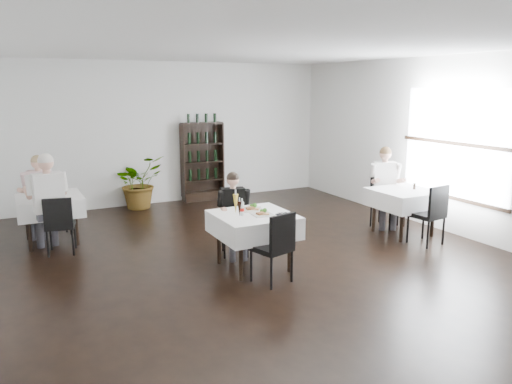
# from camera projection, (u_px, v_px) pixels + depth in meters

# --- Properties ---
(room_shell) EXTENTS (9.00, 9.00, 9.00)m
(room_shell) POSITION_uv_depth(u_px,v_px,m) (273.00, 160.00, 6.80)
(room_shell) COLOR black
(room_shell) RESTS_ON ground
(window_right) EXTENTS (0.06, 2.30, 1.85)m
(window_right) POSITION_uv_depth(u_px,v_px,m) (455.00, 146.00, 8.34)
(window_right) COLOR white
(window_right) RESTS_ON room_shell
(wine_shelf) EXTENTS (0.90, 0.28, 1.75)m
(wine_shelf) POSITION_uv_depth(u_px,v_px,m) (202.00, 162.00, 10.97)
(wine_shelf) COLOR black
(wine_shelf) RESTS_ON ground
(main_table) EXTENTS (1.03, 1.03, 0.77)m
(main_table) POSITION_uv_depth(u_px,v_px,m) (254.00, 224.00, 6.85)
(main_table) COLOR black
(main_table) RESTS_ON ground
(left_table) EXTENTS (0.98, 0.98, 0.77)m
(left_table) POSITION_uv_depth(u_px,v_px,m) (50.00, 205.00, 7.97)
(left_table) COLOR black
(left_table) RESTS_ON ground
(right_table) EXTENTS (0.98, 0.98, 0.77)m
(right_table) POSITION_uv_depth(u_px,v_px,m) (404.00, 199.00, 8.44)
(right_table) COLOR black
(right_table) RESTS_ON ground
(potted_tree) EXTENTS (1.24, 1.17, 1.09)m
(potted_tree) POSITION_uv_depth(u_px,v_px,m) (139.00, 182.00, 10.29)
(potted_tree) COLOR #21561D
(potted_tree) RESTS_ON ground
(main_chair_far) EXTENTS (0.50, 0.50, 0.86)m
(main_chair_far) POSITION_uv_depth(u_px,v_px,m) (234.00, 221.00, 7.49)
(main_chair_far) COLOR black
(main_chair_far) RESTS_ON ground
(main_chair_near) EXTENTS (0.53, 0.53, 0.94)m
(main_chair_near) POSITION_uv_depth(u_px,v_px,m) (276.00, 243.00, 6.30)
(main_chair_near) COLOR black
(main_chair_near) RESTS_ON ground
(left_chair_far) EXTENTS (0.53, 0.53, 0.99)m
(left_chair_far) POSITION_uv_depth(u_px,v_px,m) (48.00, 199.00, 8.64)
(left_chair_far) COLOR black
(left_chair_far) RESTS_ON ground
(left_chair_near) EXTENTS (0.48, 0.48, 0.89)m
(left_chair_near) POSITION_uv_depth(u_px,v_px,m) (60.00, 222.00, 7.42)
(left_chair_near) COLOR black
(left_chair_near) RESTS_ON ground
(right_chair_far) EXTENTS (0.55, 0.55, 0.90)m
(right_chair_far) POSITION_uv_depth(u_px,v_px,m) (381.00, 198.00, 8.98)
(right_chair_far) COLOR black
(right_chair_far) RESTS_ON ground
(right_chair_near) EXTENTS (0.50, 0.50, 0.98)m
(right_chair_near) POSITION_uv_depth(u_px,v_px,m) (431.00, 211.00, 7.86)
(right_chair_near) COLOR black
(right_chair_near) RESTS_ON ground
(diner_main) EXTENTS (0.51, 0.54, 1.26)m
(diner_main) POSITION_uv_depth(u_px,v_px,m) (234.00, 208.00, 7.30)
(diner_main) COLOR #3E3D45
(diner_main) RESTS_ON ground
(diner_left_far) EXTENTS (0.57, 0.61, 1.37)m
(diner_left_far) POSITION_uv_depth(u_px,v_px,m) (39.00, 190.00, 8.32)
(diner_left_far) COLOR #3E3D45
(diner_left_far) RESTS_ON ground
(diner_left_near) EXTENTS (0.60, 0.62, 1.52)m
(diner_left_near) POSITION_uv_depth(u_px,v_px,m) (47.00, 195.00, 7.46)
(diner_left_near) COLOR #3E3D45
(diner_left_near) RESTS_ON ground
(diner_right_far) EXTENTS (0.65, 0.68, 1.44)m
(diner_right_far) POSITION_uv_depth(u_px,v_px,m) (385.00, 181.00, 8.89)
(diner_right_far) COLOR #3E3D45
(diner_right_far) RESTS_ON ground
(plate_far) EXTENTS (0.37, 0.37, 0.09)m
(plate_far) POSITION_uv_depth(u_px,v_px,m) (252.00, 209.00, 7.02)
(plate_far) COLOR white
(plate_far) RESTS_ON main_table
(plate_near) EXTENTS (0.27, 0.27, 0.08)m
(plate_near) POSITION_uv_depth(u_px,v_px,m) (263.00, 214.00, 6.75)
(plate_near) COLOR white
(plate_near) RESTS_ON main_table
(pilsner_dark) EXTENTS (0.06, 0.06, 0.26)m
(pilsner_dark) POSITION_uv_depth(u_px,v_px,m) (240.00, 209.00, 6.67)
(pilsner_dark) COLOR black
(pilsner_dark) RESTS_ON main_table
(pilsner_lager) EXTENTS (0.08, 0.08, 0.33)m
(pilsner_lager) POSITION_uv_depth(u_px,v_px,m) (236.00, 204.00, 6.83)
(pilsner_lager) COLOR gold
(pilsner_lager) RESTS_ON main_table
(coke_bottle) EXTENTS (0.06, 0.06, 0.23)m
(coke_bottle) POSITION_uv_depth(u_px,v_px,m) (242.00, 209.00, 6.73)
(coke_bottle) COLOR silver
(coke_bottle) RESTS_ON main_table
(napkin_cutlery) EXTENTS (0.20, 0.21, 0.02)m
(napkin_cutlery) POSITION_uv_depth(u_px,v_px,m) (284.00, 214.00, 6.78)
(napkin_cutlery) COLOR black
(napkin_cutlery) RESTS_ON main_table
(pepper_mill) EXTENTS (0.05, 0.05, 0.11)m
(pepper_mill) POSITION_uv_depth(u_px,v_px,m) (414.00, 186.00, 8.45)
(pepper_mill) COLOR black
(pepper_mill) RESTS_ON right_table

